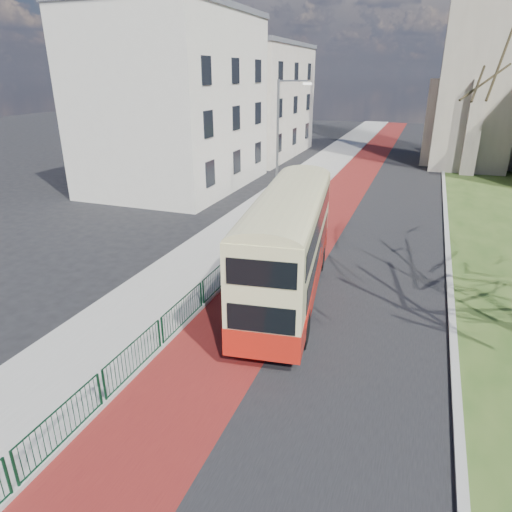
% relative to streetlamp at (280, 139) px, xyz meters
% --- Properties ---
extents(ground, '(160.00, 160.00, 0.00)m').
position_rel_streetlamp_xyz_m(ground, '(4.35, -18.00, -4.59)').
color(ground, black).
rests_on(ground, ground).
extents(road_carriageway, '(9.00, 120.00, 0.01)m').
position_rel_streetlamp_xyz_m(road_carriageway, '(5.85, 2.00, -4.59)').
color(road_carriageway, black).
rests_on(road_carriageway, ground).
extents(bus_lane, '(3.40, 120.00, 0.01)m').
position_rel_streetlamp_xyz_m(bus_lane, '(3.15, 2.00, -4.59)').
color(bus_lane, '#591414').
rests_on(bus_lane, ground).
extents(pavement_west, '(4.00, 120.00, 0.12)m').
position_rel_streetlamp_xyz_m(pavement_west, '(-0.65, 2.00, -4.53)').
color(pavement_west, gray).
rests_on(pavement_west, ground).
extents(kerb_west, '(0.25, 120.00, 0.13)m').
position_rel_streetlamp_xyz_m(kerb_west, '(1.35, 2.00, -4.53)').
color(kerb_west, '#999993').
rests_on(kerb_west, ground).
extents(kerb_east, '(0.25, 80.00, 0.13)m').
position_rel_streetlamp_xyz_m(kerb_east, '(10.45, 4.00, -4.53)').
color(kerb_east, '#999993').
rests_on(kerb_east, ground).
extents(pedestrian_railing, '(0.07, 24.00, 1.12)m').
position_rel_streetlamp_xyz_m(pedestrian_railing, '(1.40, -14.00, -4.04)').
color(pedestrian_railing, '#0B321C').
rests_on(pedestrian_railing, ground).
extents(street_block_near, '(10.30, 14.30, 13.00)m').
position_rel_streetlamp_xyz_m(street_block_near, '(-9.65, 4.00, 1.92)').
color(street_block_near, beige).
rests_on(street_block_near, ground).
extents(street_block_far, '(10.30, 16.30, 11.50)m').
position_rel_streetlamp_xyz_m(street_block_far, '(-9.65, 20.00, 1.17)').
color(street_block_far, beige).
rests_on(street_block_far, ground).
extents(streetlamp, '(2.13, 0.18, 8.00)m').
position_rel_streetlamp_xyz_m(streetlamp, '(0.00, 0.00, 0.00)').
color(streetlamp, gray).
rests_on(streetlamp, pavement_west).
extents(bus, '(3.74, 10.45, 4.27)m').
position_rel_streetlamp_xyz_m(bus, '(4.23, -12.20, -2.15)').
color(bus, '#AB1A0F').
rests_on(bus, ground).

